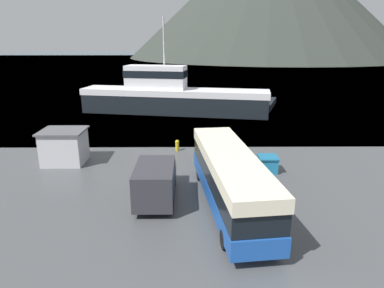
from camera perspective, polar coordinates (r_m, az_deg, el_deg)
The scene contains 8 objects.
water_surface at distance 149.00m, azimuth 0.90°, elevation 13.59°, with size 240.00×240.00×0.00m, color #3D5160.
tour_bus at distance 19.18m, azimuth 6.28°, elevation -5.47°, with size 3.78×11.67×3.16m.
delivery_van at distance 20.11m, azimuth -6.06°, elevation -6.06°, with size 2.16×5.48×2.32m.
fishing_boat at distance 43.85m, azimuth -3.50°, elevation 8.12°, with size 23.99×8.38×11.70m.
storage_bin at distance 25.01m, azimuth 12.50°, elevation -3.26°, with size 1.35×1.43×1.15m.
dock_kiosk at distance 27.72m, azimuth -20.50°, elevation -0.37°, with size 3.25×2.91×2.59m.
small_boat at distance 49.11m, azimuth 12.08°, elevation 6.53°, with size 4.69×7.93×0.85m.
mooring_bollard at distance 29.01m, azimuth -2.48°, elevation -0.14°, with size 0.35×0.35×0.96m.
Camera 1 is at (-3.77, -8.19, 9.11)m, focal length 32.00 mm.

